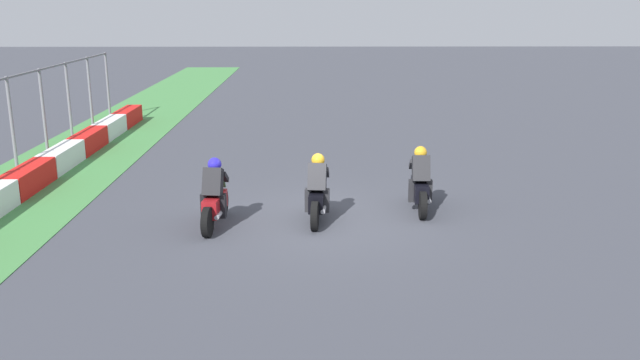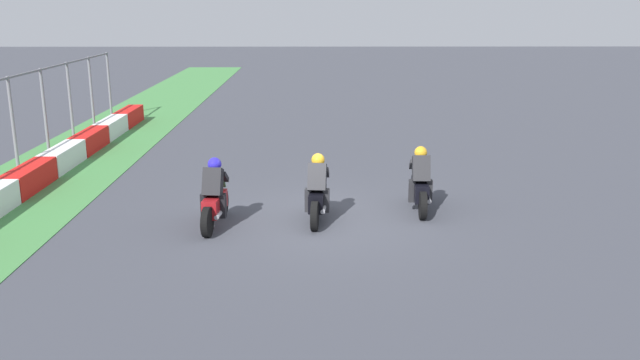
{
  "view_description": "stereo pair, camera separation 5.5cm",
  "coord_description": "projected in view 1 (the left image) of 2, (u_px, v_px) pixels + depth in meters",
  "views": [
    {
      "loc": [
        -14.29,
        0.25,
        4.75
      ],
      "look_at": [
        0.06,
        0.09,
        0.9
      ],
      "focal_mm": 37.34,
      "sensor_mm": 36.0,
      "label": 1
    },
    {
      "loc": [
        -14.29,
        0.2,
        4.75
      ],
      "look_at": [
        0.06,
        0.09,
        0.9
      ],
      "focal_mm": 37.34,
      "sensor_mm": 36.0,
      "label": 2
    }
  ],
  "objects": [
    {
      "name": "rider_lane_a",
      "position": [
        420.0,
        184.0,
        15.55
      ],
      "size": [
        2.04,
        0.55,
        1.51
      ],
      "rotation": [
        0.0,
        0.0,
        -0.05
      ],
      "color": "black",
      "rests_on": "ground_plane"
    },
    {
      "name": "ground_plane",
      "position": [
        324.0,
        219.0,
        15.03
      ],
      "size": [
        120.0,
        120.0,
        0.0
      ],
      "primitive_type": "plane",
      "color": "#3D4048"
    },
    {
      "name": "rider_lane_c",
      "position": [
        215.0,
        199.0,
        14.42
      ],
      "size": [
        2.04,
        0.56,
        1.51
      ],
      "rotation": [
        0.0,
        0.0,
        -0.09
      ],
      "color": "black",
      "rests_on": "ground_plane"
    },
    {
      "name": "rider_lane_b",
      "position": [
        318.0,
        193.0,
        14.81
      ],
      "size": [
        2.04,
        0.56,
        1.51
      ],
      "rotation": [
        0.0,
        0.0,
        -0.09
      ],
      "color": "black",
      "rests_on": "ground_plane"
    }
  ]
}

